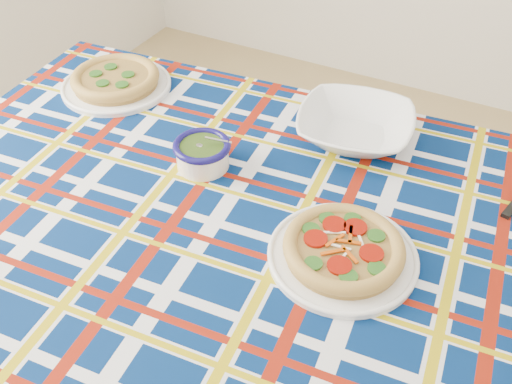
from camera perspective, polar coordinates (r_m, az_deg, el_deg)
The scene contains 6 objects.
dining_table at distance 1.28m, azimuth 0.26°, elevation -5.15°, with size 1.76×1.18×0.79m.
tablecloth at distance 1.26m, azimuth 0.27°, elevation -4.35°, with size 1.71×1.08×0.11m, color #041E50, non-canonical shape.
main_focaccia_plate at distance 1.13m, azimuth 8.76°, elevation -5.58°, with size 0.31×0.31×0.06m, color olive, non-canonical shape.
pesto_bowl at distance 1.34m, azimuth -5.40°, elevation 4.01°, with size 0.14×0.14×0.08m, color #21370F, non-canonical shape.
serving_bowl at distance 1.45m, azimuth 9.87°, elevation 6.46°, with size 0.29×0.29×0.07m, color white.
second_focaccia_plate at distance 1.68m, azimuth -13.88°, elevation 10.91°, with size 0.32×0.32×0.06m, color olive, non-canonical shape.
Camera 1 is at (0.14, -0.83, 1.64)m, focal length 40.00 mm.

